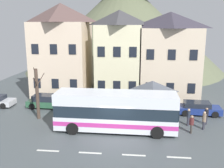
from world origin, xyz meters
TOP-DOWN VIEW (x-y plane):
  - ground_plane at (0.00, -0.00)m, footprint 40.00×60.00m
  - townhouse_00 at (-7.65, 12.15)m, footprint 6.32×6.37m
  - townhouse_01 at (-0.68, 11.85)m, footprint 5.12×5.76m
  - townhouse_02 at (5.09, 11.65)m, footprint 6.69×5.37m
  - hilltop_castle at (-1.37, 32.79)m, footprint 37.68×37.68m
  - transit_bus at (-0.10, 1.51)m, footprint 9.95×2.86m
  - bus_shelter at (3.02, 5.69)m, footprint 3.60×3.60m
  - parked_car_00 at (-7.94, 6.86)m, footprint 4.18×2.00m
  - parked_car_01 at (7.59, 6.36)m, footprint 4.23×2.08m
  - pedestrian_00 at (7.68, 3.59)m, footprint 0.34×0.34m
  - pedestrian_01 at (6.08, 3.21)m, footprint 0.29×0.32m
  - pedestrian_02 at (7.23, 2.47)m, footprint 0.31×0.32m
  - pedestrian_03 at (6.04, 1.59)m, footprint 0.35×0.36m
  - public_bench at (4.26, 7.81)m, footprint 1.56×0.48m
  - bare_tree_01 at (-7.56, 3.52)m, footprint 0.96×2.03m

SIDE VIEW (x-z plane):
  - ground_plane at x=0.00m, z-range -0.06..0.00m
  - public_bench at x=4.26m, z-range 0.04..0.91m
  - parked_car_01 at x=7.59m, z-range 0.00..1.24m
  - parked_car_00 at x=-7.94m, z-range -0.02..1.36m
  - pedestrian_01 at x=6.08m, z-range 0.06..1.59m
  - pedestrian_03 at x=6.04m, z-range 0.11..1.62m
  - pedestrian_02 at x=7.23m, z-range 0.08..1.66m
  - pedestrian_00 at x=7.68m, z-range 0.13..1.68m
  - transit_bus at x=-0.10m, z-range 0.01..3.25m
  - bare_tree_01 at x=-7.56m, z-range 0.07..4.86m
  - bus_shelter at x=3.02m, z-range 1.18..4.58m
  - townhouse_02 at x=5.09m, z-range 0.00..10.03m
  - townhouse_01 at x=-0.68m, z-range 0.00..10.27m
  - townhouse_00 at x=-7.65m, z-range 0.00..11.10m
  - hilltop_castle at x=-1.37m, z-range -3.10..20.91m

